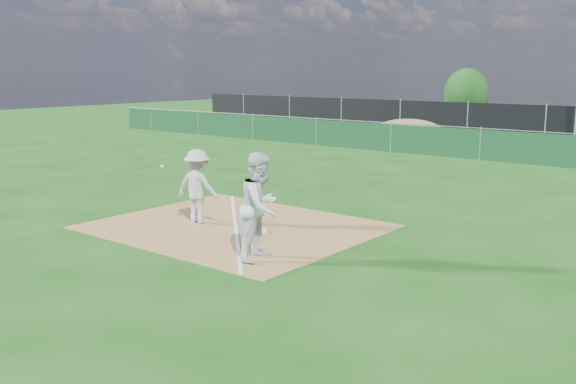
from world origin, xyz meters
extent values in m
plane|color=#154C10|center=(0.00, 10.00, 0.00)|extent=(90.00, 90.00, 0.00)
cube|color=olive|center=(0.00, 1.00, 0.01)|extent=(6.00, 5.00, 0.02)
cube|color=white|center=(0.00, 1.00, 0.03)|extent=(5.01, 5.01, 0.01)
cube|color=#0F371B|center=(0.00, 15.00, 0.60)|extent=(44.00, 0.05, 1.20)
ellipsoid|color=olive|center=(-5.00, 18.50, 0.58)|extent=(3.38, 2.60, 1.17)
cube|color=black|center=(0.00, 23.00, 0.90)|extent=(46.00, 0.04, 1.80)
cube|color=black|center=(0.00, 28.00, 0.01)|extent=(46.00, 9.00, 0.01)
cube|color=white|center=(0.70, 0.85, 0.06)|extent=(0.51, 0.51, 0.09)
imported|color=silver|center=(-0.92, 0.72, 0.88)|extent=(1.21, 0.84, 1.71)
sphere|color=white|center=(-2.16, 0.73, 1.22)|extent=(0.08, 0.08, 0.08)
imported|color=silver|center=(2.11, -0.52, 1.02)|extent=(0.96, 1.13, 2.04)
imported|color=#9FA1A6|center=(-7.62, 28.07, 0.70)|extent=(4.37, 2.93, 1.38)
imported|color=#111333|center=(-0.29, 27.38, 0.75)|extent=(4.76, 3.01, 1.48)
cylinder|color=#382316|center=(-8.71, 33.54, 0.50)|extent=(0.24, 0.24, 1.01)
ellipsoid|color=#144313|center=(-8.71, 33.54, 1.85)|extent=(3.02, 3.02, 3.48)
camera|label=1|loc=(9.81, -9.31, 3.55)|focal=40.00mm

